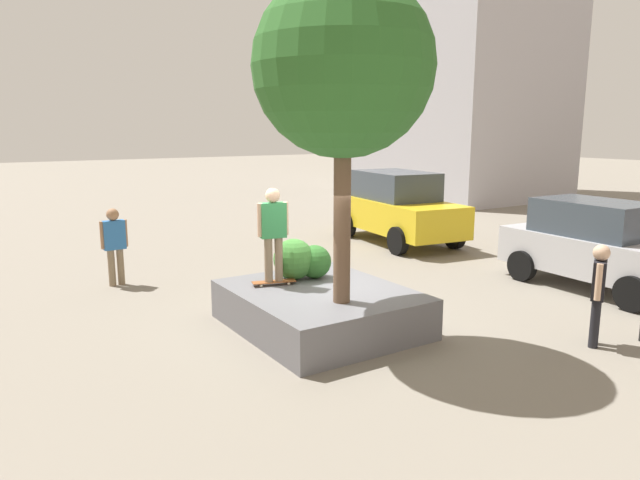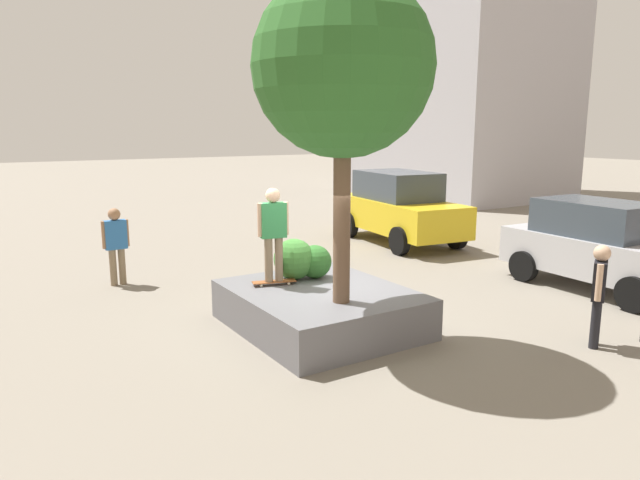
% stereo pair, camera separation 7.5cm
% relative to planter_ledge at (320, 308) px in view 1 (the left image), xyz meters
% --- Properties ---
extents(ground_plane, '(120.00, 120.00, 0.00)m').
position_rel_planter_ledge_xyz_m(ground_plane, '(-0.19, 0.25, -0.36)').
color(ground_plane, gray).
extents(planter_ledge, '(3.33, 2.80, 0.72)m').
position_rel_planter_ledge_xyz_m(planter_ledge, '(0.00, 0.00, 0.00)').
color(planter_ledge, slate).
rests_on(planter_ledge, ground).
extents(plaza_tree, '(2.85, 2.85, 5.20)m').
position_rel_planter_ledge_xyz_m(plaza_tree, '(0.82, -0.10, 4.12)').
color(plaza_tree, brown).
rests_on(plaza_tree, planter_ledge).
extents(boxwood_shrub, '(0.78, 0.78, 0.78)m').
position_rel_planter_ledge_xyz_m(boxwood_shrub, '(-0.87, -0.04, 0.75)').
color(boxwood_shrub, '#3D7A33').
rests_on(boxwood_shrub, planter_ledge).
extents(hedge_clump, '(0.64, 0.64, 0.64)m').
position_rel_planter_ledge_xyz_m(hedge_clump, '(-0.73, 0.34, 0.68)').
color(hedge_clump, '#2D6628').
rests_on(hedge_clump, planter_ledge).
extents(skateboard, '(0.42, 0.83, 0.07)m').
position_rel_planter_ledge_xyz_m(skateboard, '(-0.70, -0.56, 0.42)').
color(skateboard, brown).
rests_on(skateboard, planter_ledge).
extents(skateboarder, '(0.28, 0.57, 1.72)m').
position_rel_planter_ledge_xyz_m(skateboarder, '(-0.70, -0.56, 1.42)').
color(skateboarder, '#847056').
rests_on(skateboarder, skateboard).
extents(taxi_cab, '(4.98, 2.71, 2.22)m').
position_rel_planter_ledge_xyz_m(taxi_cab, '(-5.42, 6.35, 0.77)').
color(taxi_cab, gold).
rests_on(taxi_cab, ground).
extents(sedan_parked, '(4.32, 2.15, 1.97)m').
position_rel_planter_ledge_xyz_m(sedan_parked, '(1.14, 6.62, 0.64)').
color(sedan_parked, '#B7B7BC').
rests_on(sedan_parked, ground).
extents(bystander_watching, '(0.40, 0.52, 1.71)m').
position_rel_planter_ledge_xyz_m(bystander_watching, '(3.19, 3.36, 0.63)').
color(bystander_watching, black).
rests_on(bystander_watching, ground).
extents(pedestrian_crossing, '(0.28, 0.60, 1.78)m').
position_rel_planter_ledge_xyz_m(pedestrian_crossing, '(-4.94, -2.39, 0.67)').
color(pedestrian_crossing, '#847056').
rests_on(pedestrian_crossing, ground).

